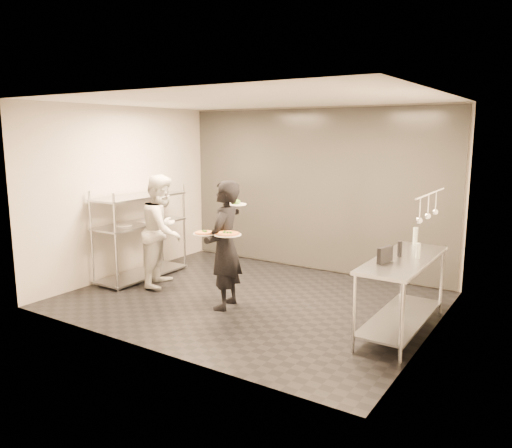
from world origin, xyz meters
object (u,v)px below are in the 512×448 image
Objects in this scene: pass_rack at (140,232)px; salad_plate at (235,203)px; chef at (163,230)px; pizza_plate_near at (204,233)px; bottle_dark at (400,249)px; bottle_green at (415,236)px; prep_counter at (403,282)px; pos_monitor at (385,255)px; bottle_clear at (418,251)px; waiter at (225,245)px; pizza_plate_far at (228,234)px.

pass_rack reaches higher than salad_plate.
chef is 5.70× the size of salad_plate.
pizza_plate_near is 1.57× the size of bottle_dark.
salad_plate is at bearing -176.14° from bottle_dark.
chef is 5.88× the size of pizza_plate_near.
pass_rack is 8.51× the size of bottle_dark.
salad_plate is 1.35× the size of bottle_green.
pass_rack is at bearing -179.97° from prep_counter.
chef is 1.42m from pizza_plate_near.
prep_counter is 0.52m from pos_monitor.
pass_rack is at bearing -179.04° from bottle_clear.
waiter is at bearing -12.09° from pass_rack.
pos_monitor is at bearing -91.39° from bottle_green.
bottle_clear is at bearing 16.22° from pizza_plate_near.
pizza_plate_far is at bearing -15.41° from pass_rack.
salad_plate is at bearing -3.40° from pass_rack.
salad_plate reaches higher than bottle_dark.
pass_rack is 4.27m from bottle_dark.
pass_rack reaches higher than pos_monitor.
pizza_plate_near is at bearing -164.48° from prep_counter.
waiter is at bearing -125.92° from chef.
bottle_clear is (2.42, 0.51, 0.14)m from waiter.
salad_plate is at bearing 114.15° from pizza_plate_far.
bottle_green is (2.02, 1.41, -0.05)m from pizza_plate_far.
pizza_plate_near is at bearing -136.81° from chef.
pos_monitor is (3.61, -0.22, 0.14)m from chef.
salad_plate is 1.62× the size of bottle_dark.
pizza_plate_far is at bearing -144.97° from bottle_green.
chef reaches higher than prep_counter.
waiter reaches higher than bottle_dark.
pizza_plate_near is at bearing -157.94° from pos_monitor.
chef is at bearing 179.55° from salad_plate.
waiter is 4.88× the size of pizza_plate_far.
pizza_plate_near reaches higher than bottle_clear.
waiter reaches higher than bottle_clear.
bottle_dark is (2.27, 0.15, -0.39)m from salad_plate.
pizza_plate_far is at bearing 10.85° from pizza_plate_near.
waiter is (-2.29, -0.44, 0.25)m from prep_counter.
pizza_plate_near is (1.89, -0.68, 0.30)m from pass_rack.
salad_plate is at bearing -157.63° from bottle_green.
waiter is at bearing -150.50° from bottle_green.
pos_monitor is 1.35× the size of bottle_dark.
pos_monitor is at bearing 8.03° from pizza_plate_far.
pizza_plate_near is (-0.16, -0.24, 0.19)m from waiter.
bottle_dark is at bearing 0.46° from pass_rack.
salad_plate reaches higher than pos_monitor.
pizza_plate_near is at bearing -19.68° from pass_rack.
pass_rack is 0.62m from chef.
pos_monitor is at bearing 8.44° from pizza_plate_near.
pizza_plate_near is at bearing -163.78° from bottle_clear.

